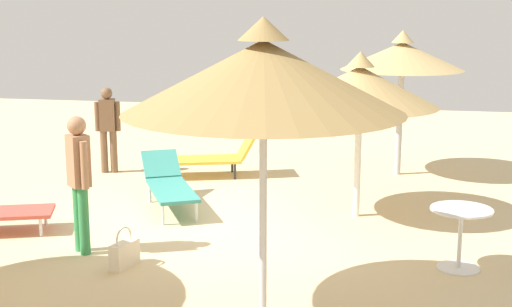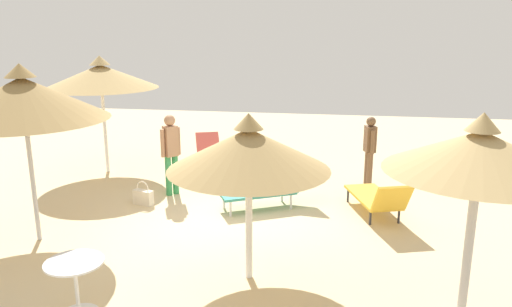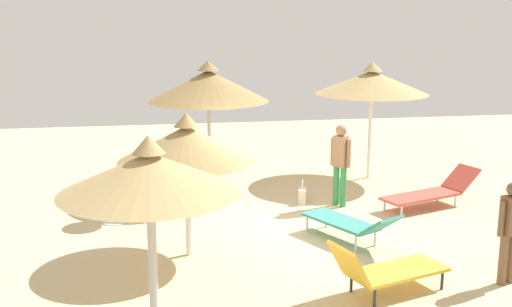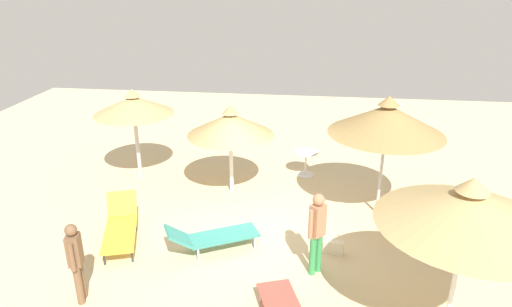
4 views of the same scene
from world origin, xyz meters
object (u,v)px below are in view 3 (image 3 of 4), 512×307
at_px(parasol_umbrella_near_left, 187,144).
at_px(handbag, 302,194).
at_px(person_standing_center, 340,160).
at_px(parasol_umbrella_edge, 208,86).
at_px(person_standing_far_left, 510,227).
at_px(side_table_round, 114,197).
at_px(lounge_chair_back, 384,269).
at_px(lounge_chair_front, 432,191).
at_px(parasol_umbrella_near_right, 149,173).
at_px(parasol_umbrella_far_left, 372,82).
at_px(lounge_chair_far_right, 351,223).

xyz_separation_m(parasol_umbrella_near_left, handbag, (-2.64, 2.60, -1.75)).
relative_size(person_standing_center, handbag, 3.48).
relative_size(parasol_umbrella_edge, person_standing_center, 1.71).
xyz_separation_m(parasol_umbrella_near_left, person_standing_far_left, (1.94, 4.65, -1.03)).
relative_size(handbag, side_table_round, 0.67).
xyz_separation_m(person_standing_center, side_table_round, (0.30, -4.62, -0.49)).
bearing_deg(person_standing_far_left, side_table_round, -123.19).
distance_m(person_standing_center, person_standing_far_left, 4.41).
distance_m(parasol_umbrella_edge, lounge_chair_back, 6.43).
relative_size(lounge_chair_front, handbag, 4.72).
distance_m(parasol_umbrella_near_right, person_standing_far_left, 5.46).
relative_size(parasol_umbrella_near_right, handbag, 5.22).
relative_size(parasol_umbrella_near_left, side_table_round, 3.25).
bearing_deg(lounge_chair_back, parasol_umbrella_near_left, -126.71).
bearing_deg(lounge_chair_back, parasol_umbrella_edge, -161.11).
relative_size(parasol_umbrella_far_left, parasol_umbrella_near_left, 1.18).
xyz_separation_m(lounge_chair_back, handbag, (-4.64, -0.09, -0.21)).
xyz_separation_m(lounge_chair_back, person_standing_center, (-4.26, 0.62, 0.62)).
relative_size(parasol_umbrella_near_left, lounge_chair_front, 1.02).
xyz_separation_m(parasol_umbrella_far_left, lounge_chair_far_right, (4.31, -1.83, -1.98)).
bearing_deg(parasol_umbrella_near_left, lounge_chair_far_right, 91.64).
bearing_deg(person_standing_far_left, lounge_chair_front, 171.81).
distance_m(lounge_chair_far_right, side_table_round, 4.57).
xyz_separation_m(parasol_umbrella_edge, lounge_chair_far_right, (3.68, 2.14, -2.04)).
relative_size(parasol_umbrella_near_left, lounge_chair_back, 1.28).
relative_size(lounge_chair_far_right, handbag, 3.99).
distance_m(parasol_umbrella_edge, lounge_chair_far_right, 4.73).
bearing_deg(lounge_chair_far_right, parasol_umbrella_edge, -149.85).
relative_size(lounge_chair_front, side_table_round, 3.18).
bearing_deg(parasol_umbrella_near_left, parasol_umbrella_near_right, -12.02).
bearing_deg(side_table_round, parasol_umbrella_near_right, 8.58).
xyz_separation_m(lounge_chair_far_right, side_table_round, (-1.87, -4.17, 0.13)).
relative_size(lounge_chair_back, side_table_round, 2.55).
height_order(parasol_umbrella_far_left, parasol_umbrella_near_right, parasol_umbrella_far_left).
xyz_separation_m(handbag, side_table_round, (0.68, -3.91, 0.34)).
xyz_separation_m(parasol_umbrella_near_right, lounge_chair_far_right, (-2.88, 3.45, -1.77)).
height_order(lounge_chair_back, lounge_chair_front, lounge_chair_back).
bearing_deg(side_table_round, person_standing_far_left, 56.81).
bearing_deg(side_table_round, lounge_chair_front, 89.30).
bearing_deg(lounge_chair_far_right, person_standing_far_left, 41.51).
relative_size(lounge_chair_back, person_standing_far_left, 1.20).
relative_size(parasol_umbrella_edge, lounge_chair_back, 1.57).
relative_size(parasol_umbrella_far_left, side_table_round, 3.83).
height_order(parasol_umbrella_near_right, lounge_chair_back, parasol_umbrella_near_right).
relative_size(parasol_umbrella_far_left, handbag, 5.69).
bearing_deg(person_standing_far_left, parasol_umbrella_near_left, -112.71).
height_order(lounge_chair_back, person_standing_far_left, person_standing_far_left).
height_order(person_standing_far_left, handbag, person_standing_far_left).
bearing_deg(lounge_chair_far_right, person_standing_center, 168.29).
bearing_deg(lounge_chair_back, person_standing_center, 171.77).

